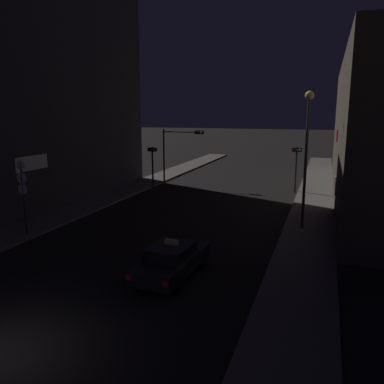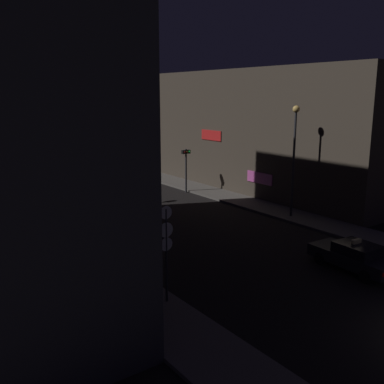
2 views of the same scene
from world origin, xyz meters
name	(u,v)px [view 1 (image 1 of 2)]	position (x,y,z in m)	size (l,w,h in m)	color
sidewalk_left	(142,184)	(-7.71, 25.03, 0.08)	(2.82, 54.06, 0.16)	#5B5651
sidewalk_right	(315,196)	(7.71, 25.03, 0.08)	(2.82, 54.06, 0.16)	#5B5651
building_facade_left	(7,68)	(-14.54, 16.88, 9.91)	(10.91, 22.36, 19.83)	#333338
taxi	(172,260)	(2.65, 6.72, 0.74)	(2.06, 4.55, 1.62)	black
traffic_light_overhead	(179,145)	(-4.56, 26.43, 3.73)	(3.95, 0.42, 5.15)	#2D2D33
traffic_light_left_kerb	(152,159)	(-6.05, 23.84, 2.67)	(0.80, 0.42, 3.73)	#2D2D33
traffic_light_right_kerb	(296,160)	(6.05, 26.04, 2.77)	(0.80, 0.42, 3.88)	#2D2D33
sign_pole_left	(23,190)	(-6.86, 9.05, 2.63)	(0.62, 0.10, 4.08)	#2D2D33
street_lamp_near_block	(307,140)	(7.32, 14.98, 5.23)	(0.49, 0.49, 7.66)	#2D2D33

